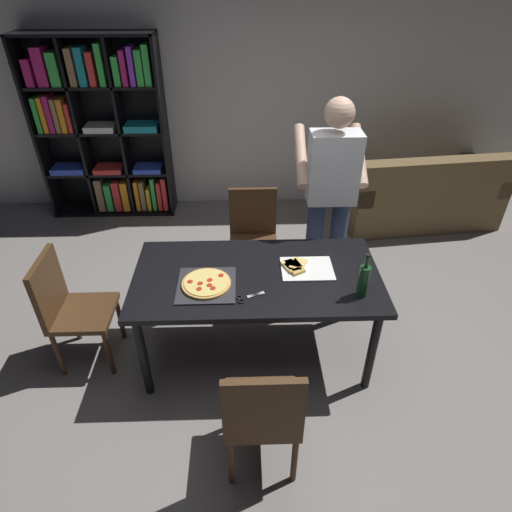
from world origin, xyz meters
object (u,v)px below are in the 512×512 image
Objects in this scene: chair_near_camera at (262,413)px; couch at (419,197)px; chair_left_end at (69,305)px; pepperoni_pizza_on_tray at (206,284)px; bookshelf at (103,129)px; chair_far_side at (253,233)px; wine_bottle at (364,280)px; person_serving_pizza at (330,194)px; dining_table at (257,283)px; kitchen_scissors at (246,298)px.

couch is at bearing 56.78° from chair_near_camera.
pepperoni_pizza_on_tray is (1.00, -0.11, 0.25)m from chair_left_end.
chair_near_camera is at bearing -64.03° from bookshelf.
wine_bottle is (0.67, -1.16, 0.36)m from chair_far_side.
dining_table is at bearing -130.70° from person_serving_pizza.
chair_far_side is 2.34× the size of pepperoni_pizza_on_tray.
chair_near_camera is 0.91m from pepperoni_pizza_on_tray.
person_serving_pizza is at bearing 19.97° from chair_left_end.
pepperoni_pizza_on_tray is (1.27, -2.49, -0.23)m from bookshelf.
chair_left_end is at bearing -160.03° from person_serving_pizza.
dining_table is 2.78m from couch.
chair_far_side is 1.12m from pepperoni_pizza_on_tray.
person_serving_pizza is at bearing -135.40° from couch.
dining_table is 0.27m from kitchen_scissors.
chair_far_side and chair_left_end have the same top height.
chair_near_camera is 1.80m from person_serving_pizza.
pepperoni_pizza_on_tray is (-0.34, -0.11, 0.09)m from dining_table.
chair_near_camera is (-0.00, -0.92, -0.16)m from dining_table.
chair_near_camera is 2.34× the size of pepperoni_pizza_on_tray.
dining_table is at bearing 18.72° from pepperoni_pizza_on_tray.
bookshelf is at bearing 124.08° from dining_table.
wine_bottle is at bearing -60.22° from chair_far_side.
person_serving_pizza is (-1.30, -1.28, 0.70)m from couch.
bookshelf reaches higher than person_serving_pizza.
couch is 3.60m from bookshelf.
person_serving_pizza is 1.27m from pepperoni_pizza_on_tray.
person_serving_pizza is at bearing -37.06° from bookshelf.
chair_far_side is 2.19m from couch.
dining_table is 0.37m from pepperoni_pizza_on_tray.
dining_table is 1.34m from chair_left_end.
bookshelf is (-1.61, 2.38, 0.32)m from dining_table.
dining_table is 8.57× the size of kitchen_scissors.
pepperoni_pizza_on_tray is at bearing -107.95° from chair_far_side.
pepperoni_pizza_on_tray is 1.01m from wine_bottle.
dining_table is 0.95× the size of couch.
bookshelf reaches higher than couch.
bookshelf is at bearing 117.05° from pepperoni_pizza_on_tray.
wine_bottle is at bearing -19.68° from dining_table.
chair_far_side is 1.00× the size of chair_left_end.
bookshelf is 5.07× the size of pepperoni_pizza_on_tray.
couch is (3.24, 1.99, -0.21)m from chair_left_end.
kitchen_scissors reaches higher than dining_table.
chair_left_end is 0.51× the size of couch.
dining_table is 1.88× the size of chair_near_camera.
pepperoni_pizza_on_tray is 1.95× the size of kitchen_scissors.
wine_bottle is at bearing 0.90° from kitchen_scissors.
couch is 2.61m from wine_bottle.
dining_table is 0.73m from wine_bottle.
chair_far_side is 1.62m from chair_left_end.
person_serving_pizza is 1.20m from kitchen_scissors.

